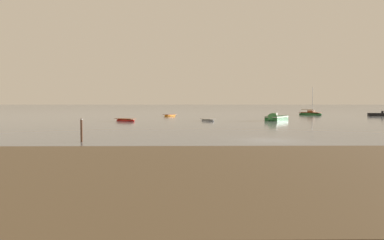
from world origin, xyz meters
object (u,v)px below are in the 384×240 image
Objects in this scene: rowboat_moored_1 at (125,120)px; mooring_post_near at (81,131)px; motorboat_moored_4 at (383,115)px; rowboat_moored_2 at (208,120)px; sailboat_moored_0 at (310,114)px; rowboat_moored_0 at (170,116)px; motorboat_moored_2 at (275,119)px.

mooring_post_near is (1.71, -32.89, 0.74)m from rowboat_moored_1.
mooring_post_near is at bearing -117.87° from motorboat_moored_4.
rowboat_moored_2 is (14.26, 1.19, -0.03)m from rowboat_moored_1.
sailboat_moored_0 is at bearing 176.44° from motorboat_moored_4.
rowboat_moored_0 is 21.45m from rowboat_moored_2.
rowboat_moored_2 is at bearing -127.49° from rowboat_moored_0.
motorboat_moored_4 is 2.71× the size of mooring_post_near.
motorboat_moored_2 is (19.41, -19.91, 0.13)m from rowboat_moored_0.
rowboat_moored_2 is 36.33m from mooring_post_near.
sailboat_moored_0 is 73.08m from mooring_post_near.
motorboat_moored_4 is at bearing -56.44° from rowboat_moored_0.
rowboat_moored_1 is at bearing -51.88° from motorboat_moored_2.
rowboat_moored_0 is 1.19× the size of rowboat_moored_2.
rowboat_moored_1 is 32.95m from mooring_post_near.
rowboat_moored_2 is at bearing -141.05° from rowboat_moored_1.
motorboat_moored_2 is (26.15, 1.37, 0.13)m from rowboat_moored_1.
rowboat_moored_1 is at bearing -93.25° from sailboat_moored_0.
sailboat_moored_0 is at bearing -174.57° from motorboat_moored_2.
sailboat_moored_0 reaches higher than motorboat_moored_2.
rowboat_moored_0 is 0.64× the size of motorboat_moored_2.
sailboat_moored_0 is 16.35m from motorboat_moored_4.
rowboat_moored_0 is 22.32m from rowboat_moored_1.
rowboat_moored_2 is at bearing -82.69° from sailboat_moored_0.
motorboat_moored_4 is (15.31, -5.72, -0.05)m from sailboat_moored_0.
rowboat_moored_0 is at bearing -73.40° from rowboat_moored_1.
rowboat_moored_0 is 50.13m from motorboat_moored_4.
motorboat_moored_2 is at bearing 54.51° from mooring_post_near.
rowboat_moored_1 is (-6.74, -21.28, -0.00)m from rowboat_moored_0.
rowboat_moored_1 is 26.19m from motorboat_moored_2.
motorboat_moored_2 is 1.86× the size of rowboat_moored_2.
mooring_post_near is (-55.14, -55.55, 0.66)m from motorboat_moored_4.
rowboat_moored_0 is at bearing -100.62° from motorboat_moored_2.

